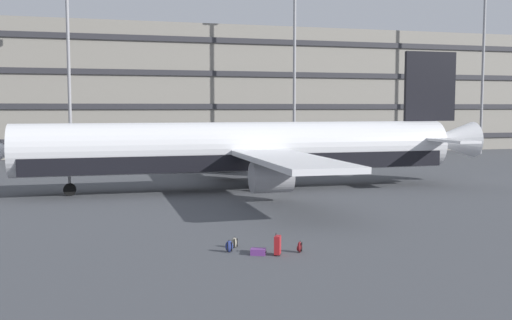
# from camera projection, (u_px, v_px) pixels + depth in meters

# --- Properties ---
(ground_plane) EXTENTS (600.00, 600.00, 0.00)m
(ground_plane) POSITION_uv_depth(u_px,v_px,m) (270.00, 196.00, 43.19)
(ground_plane) COLOR #424449
(terminal_structure) EXTENTS (150.66, 16.55, 17.20)m
(terminal_structure) POSITION_uv_depth(u_px,v_px,m) (179.00, 91.00, 85.34)
(terminal_structure) COLOR gray
(terminal_structure) RESTS_ON ground_plane
(airliner) EXTENTS (39.69, 31.96, 10.93)m
(airliner) POSITION_uv_depth(u_px,v_px,m) (247.00, 149.00, 46.17)
(airliner) COLOR silver
(airliner) RESTS_ON ground_plane
(light_mast_left) EXTENTS (1.80, 0.50, 19.92)m
(light_mast_left) POSITION_uv_depth(u_px,v_px,m) (69.00, 60.00, 66.34)
(light_mast_left) COLOR gray
(light_mast_left) RESTS_ON ground_plane
(light_mast_center_left) EXTENTS (1.80, 0.50, 23.59)m
(light_mast_center_left) POSITION_uv_depth(u_px,v_px,m) (295.00, 49.00, 73.27)
(light_mast_center_left) COLOR gray
(light_mast_center_left) RESTS_ON ground_plane
(light_mast_center_right) EXTENTS (1.80, 0.50, 23.99)m
(light_mast_center_right) POSITION_uv_depth(u_px,v_px,m) (483.00, 52.00, 80.45)
(light_mast_center_right) COLOR gray
(light_mast_center_right) RESTS_ON ground_plane
(suitcase_large) EXTENTS (0.42, 0.51, 0.94)m
(suitcase_large) POSITION_uv_depth(u_px,v_px,m) (278.00, 245.00, 25.74)
(suitcase_large) COLOR #B21E23
(suitcase_large) RESTS_ON ground_plane
(suitcase_small) EXTENTS (0.75, 0.64, 0.28)m
(suitcase_small) POSITION_uv_depth(u_px,v_px,m) (258.00, 252.00, 25.82)
(suitcase_small) COLOR #72388C
(suitcase_small) RESTS_ON ground_plane
(backpack_purple) EXTENTS (0.35, 0.28, 0.56)m
(backpack_purple) POSITION_uv_depth(u_px,v_px,m) (229.00, 246.00, 26.31)
(backpack_purple) COLOR navy
(backpack_purple) RESTS_ON ground_plane
(backpack_silver) EXTENTS (0.33, 0.37, 0.54)m
(backpack_silver) POSITION_uv_depth(u_px,v_px,m) (299.00, 247.00, 26.24)
(backpack_silver) COLOR maroon
(backpack_silver) RESTS_ON ground_plane
(backpack_red) EXTENTS (0.38, 0.37, 0.52)m
(backpack_red) POSITION_uv_depth(u_px,v_px,m) (234.00, 243.00, 27.15)
(backpack_red) COLOR gray
(backpack_red) RESTS_ON ground_plane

